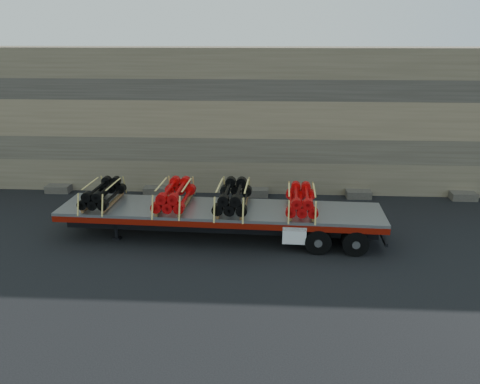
{
  "coord_description": "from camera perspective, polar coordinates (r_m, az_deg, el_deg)",
  "views": [
    {
      "loc": [
        2.44,
        -17.17,
        7.62
      ],
      "look_at": [
        1.43,
        0.68,
        1.54
      ],
      "focal_mm": 35.0,
      "sensor_mm": 36.0,
      "label": 1
    }
  ],
  "objects": [
    {
      "name": "bundle_midrear",
      "position": [
        17.83,
        -0.86,
        -0.67
      ],
      "size": [
        1.37,
        2.57,
        0.89
      ],
      "primitive_type": null,
      "rotation": [
        0.0,
        0.0,
        -0.04
      ],
      "color": "black",
      "rests_on": "trailer"
    },
    {
      "name": "bundle_rear",
      "position": [
        17.75,
        7.48,
        -1.06
      ],
      "size": [
        1.24,
        2.34,
        0.81
      ],
      "primitive_type": null,
      "rotation": [
        0.0,
        0.0,
        -0.04
      ],
      "color": "red",
      "rests_on": "trailer"
    },
    {
      "name": "bundle_front",
      "position": [
        19.1,
        -16.39,
        -0.26
      ],
      "size": [
        1.23,
        2.31,
        0.8
      ],
      "primitive_type": null,
      "rotation": [
        0.0,
        0.0,
        -0.04
      ],
      "color": "black",
      "rests_on": "trailer"
    },
    {
      "name": "ground",
      "position": [
        18.95,
        -4.44,
        -5.0
      ],
      "size": [
        120.0,
        120.0,
        0.0
      ],
      "primitive_type": "plane",
      "color": "black",
      "rests_on": "ground"
    },
    {
      "name": "trailer",
      "position": [
        18.27,
        -2.44,
        -3.77
      ],
      "size": [
        12.5,
        2.91,
        1.24
      ],
      "primitive_type": null,
      "rotation": [
        0.0,
        0.0,
        -0.04
      ],
      "color": "#A1A4A9",
      "rests_on": "ground"
    },
    {
      "name": "rock_wall",
      "position": [
        24.15,
        -2.63,
        8.93
      ],
      "size": [
        44.0,
        3.0,
        7.0
      ],
      "primitive_type": "cube",
      "color": "#7A6B54",
      "rests_on": "ground"
    },
    {
      "name": "bundle_midfront",
      "position": [
        18.22,
        -8.0,
        -0.47
      ],
      "size": [
        1.32,
        2.49,
        0.86
      ],
      "primitive_type": null,
      "rotation": [
        0.0,
        0.0,
        -0.04
      ],
      "color": "red",
      "rests_on": "trailer"
    }
  ]
}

